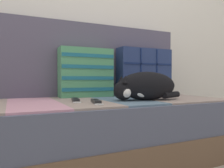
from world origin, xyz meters
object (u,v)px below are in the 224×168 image
at_px(throw_pillow_quilted, 144,72).
at_px(throw_pillow_striped, 86,73).
at_px(game_remote_far, 76,100).
at_px(game_remote_near, 96,102).
at_px(sleeping_cat, 144,87).
at_px(couch, 98,129).

relative_size(throw_pillow_quilted, throw_pillow_striped, 1.20).
bearing_deg(game_remote_far, game_remote_near, -60.41).
bearing_deg(sleeping_cat, game_remote_far, 165.99).
distance_m(couch, throw_pillow_striped, 0.43).
xyz_separation_m(throw_pillow_striped, sleeping_cat, (0.25, -0.40, -0.10)).
xyz_separation_m(game_remote_near, game_remote_far, (-0.08, 0.14, -0.00)).
distance_m(throw_pillow_striped, game_remote_near, 0.47).
distance_m(sleeping_cat, game_remote_far, 0.43).
distance_m(couch, game_remote_near, 0.31).
height_order(throw_pillow_quilted, game_remote_near, throw_pillow_quilted).
relative_size(throw_pillow_striped, game_remote_far, 2.08).
height_order(throw_pillow_quilted, game_remote_far, throw_pillow_quilted).
relative_size(throw_pillow_quilted, game_remote_far, 2.49).
xyz_separation_m(couch, sleeping_cat, (0.24, -0.18, 0.28)).
relative_size(throw_pillow_striped, game_remote_near, 1.98).
bearing_deg(throw_pillow_quilted, throw_pillow_striped, -179.94).
xyz_separation_m(sleeping_cat, game_remote_far, (-0.41, 0.10, -0.08)).
distance_m(throw_pillow_quilted, sleeping_cat, 0.49).
bearing_deg(sleeping_cat, game_remote_near, -174.37).
bearing_deg(couch, game_remote_far, -155.87).
xyz_separation_m(sleeping_cat, game_remote_near, (-0.33, -0.03, -0.08)).
bearing_deg(throw_pillow_striped, sleeping_cat, -58.33).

